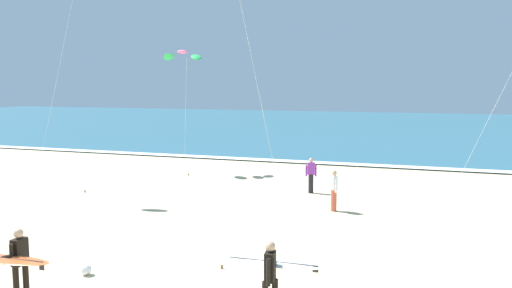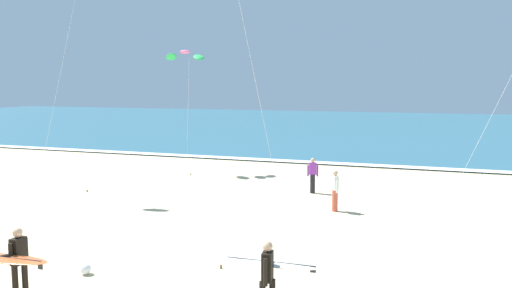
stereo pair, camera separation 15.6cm
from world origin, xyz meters
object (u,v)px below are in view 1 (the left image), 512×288
object	(u,v)px
bystander_purple_top	(311,175)
kite_arc_rose_far	(183,56)
bystander_white_top	(334,190)
beach_ball	(86,270)
surfer_trailing	(271,270)
surfer_lead	(14,260)

from	to	relation	value
bystander_purple_top	kite_arc_rose_far	bearing A→B (deg)	156.27
bystander_white_top	beach_ball	size ratio (longest dim) A/B	5.68
surfer_trailing	bystander_purple_top	distance (m)	12.53
surfer_lead	kite_arc_rose_far	size ratio (longest dim) A/B	0.31
surfer_lead	surfer_trailing	distance (m)	5.61
surfer_lead	kite_arc_rose_far	bearing A→B (deg)	105.12
surfer_lead	beach_ball	xyz separation A→B (m)	(0.27, 2.04, -0.91)
bystander_purple_top	beach_ball	xyz separation A→B (m)	(-3.21, -11.61, -0.67)
bystander_white_top	bystander_purple_top	world-z (taller)	same
surfer_lead	surfer_trailing	xyz separation A→B (m)	(5.46, 1.27, -0.00)
surfer_lead	beach_ball	bearing A→B (deg)	82.42
kite_arc_rose_far	bystander_white_top	world-z (taller)	kite_arc_rose_far
beach_ball	bystander_purple_top	bearing A→B (deg)	74.56
kite_arc_rose_far	beach_ball	xyz separation A→B (m)	(4.92, -15.18, -6.29)
surfer_lead	bystander_white_top	xyz separation A→B (m)	(5.04, 10.70, -0.23)
kite_arc_rose_far	bystander_white_top	bearing A→B (deg)	-33.89
surfer_trailing	kite_arc_rose_far	xyz separation A→B (m)	(-10.12, 15.95, 5.39)
surfer_trailing	bystander_white_top	bearing A→B (deg)	92.56
kite_arc_rose_far	surfer_lead	bearing A→B (deg)	-74.88
surfer_trailing	beach_ball	size ratio (longest dim) A/B	7.77
bystander_white_top	bystander_purple_top	distance (m)	3.33
surfer_trailing	kite_arc_rose_far	distance (m)	19.64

